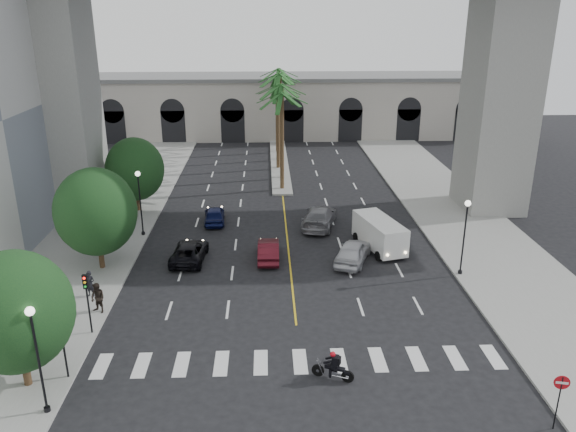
# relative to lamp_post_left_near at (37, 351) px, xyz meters

# --- Properties ---
(ground) EXTENTS (140.00, 140.00, 0.00)m
(ground) POSITION_rel_lamp_post_left_near_xyz_m (11.40, 5.00, -3.22)
(ground) COLOR black
(ground) RESTS_ON ground
(sidewalk_left) EXTENTS (8.00, 100.00, 0.15)m
(sidewalk_left) POSITION_rel_lamp_post_left_near_xyz_m (-3.60, 20.00, -3.15)
(sidewalk_left) COLOR gray
(sidewalk_left) RESTS_ON ground
(sidewalk_right) EXTENTS (8.00, 100.00, 0.15)m
(sidewalk_right) POSITION_rel_lamp_post_left_near_xyz_m (26.40, 20.00, -3.15)
(sidewalk_right) COLOR gray
(sidewalk_right) RESTS_ON ground
(median) EXTENTS (2.00, 24.00, 0.20)m
(median) POSITION_rel_lamp_post_left_near_xyz_m (11.40, 43.00, -3.12)
(median) COLOR gray
(median) RESTS_ON ground
(pier_building) EXTENTS (71.00, 10.50, 8.50)m
(pier_building) POSITION_rel_lamp_post_left_near_xyz_m (11.40, 60.00, 1.04)
(pier_building) COLOR #B6AFA3
(pier_building) RESTS_ON ground
(palm_a) EXTENTS (3.20, 3.20, 10.30)m
(palm_a) POSITION_rel_lamp_post_left_near_xyz_m (11.40, 33.00, 5.88)
(palm_a) COLOR #47331E
(palm_a) RESTS_ON ground
(palm_b) EXTENTS (3.20, 3.20, 10.60)m
(palm_b) POSITION_rel_lamp_post_left_near_xyz_m (11.50, 37.00, 6.15)
(palm_b) COLOR #47331E
(palm_b) RESTS_ON ground
(palm_c) EXTENTS (3.20, 3.20, 10.10)m
(palm_c) POSITION_rel_lamp_post_left_near_xyz_m (11.20, 41.00, 5.69)
(palm_c) COLOR #47331E
(palm_c) RESTS_ON ground
(palm_d) EXTENTS (3.20, 3.20, 10.90)m
(palm_d) POSITION_rel_lamp_post_left_near_xyz_m (11.55, 45.00, 6.43)
(palm_d) COLOR #47331E
(palm_d) RESTS_ON ground
(palm_e) EXTENTS (3.20, 3.20, 10.40)m
(palm_e) POSITION_rel_lamp_post_left_near_xyz_m (11.30, 49.00, 5.97)
(palm_e) COLOR #47331E
(palm_e) RESTS_ON ground
(palm_f) EXTENTS (3.20, 3.20, 10.70)m
(palm_f) POSITION_rel_lamp_post_left_near_xyz_m (11.60, 53.00, 6.24)
(palm_f) COLOR #47331E
(palm_f) RESTS_ON ground
(street_tree_near) EXTENTS (5.20, 5.20, 6.89)m
(street_tree_near) POSITION_rel_lamp_post_left_near_xyz_m (-1.60, 2.00, 0.80)
(street_tree_near) COLOR #382616
(street_tree_near) RESTS_ON ground
(street_tree_mid) EXTENTS (5.44, 5.44, 7.21)m
(street_tree_mid) POSITION_rel_lamp_post_left_near_xyz_m (-1.60, 15.00, 0.99)
(street_tree_mid) COLOR #382616
(street_tree_mid) RESTS_ON ground
(street_tree_far) EXTENTS (5.04, 5.04, 6.68)m
(street_tree_far) POSITION_rel_lamp_post_left_near_xyz_m (-1.60, 27.00, 0.68)
(street_tree_far) COLOR #382616
(street_tree_far) RESTS_ON ground
(lamp_post_left_near) EXTENTS (0.40, 0.40, 5.35)m
(lamp_post_left_near) POSITION_rel_lamp_post_left_near_xyz_m (0.00, 0.00, 0.00)
(lamp_post_left_near) COLOR black
(lamp_post_left_near) RESTS_ON ground
(lamp_post_left_far) EXTENTS (0.40, 0.40, 5.35)m
(lamp_post_left_far) POSITION_rel_lamp_post_left_near_xyz_m (0.00, 21.00, 0.00)
(lamp_post_left_far) COLOR black
(lamp_post_left_far) RESTS_ON ground
(lamp_post_right) EXTENTS (0.40, 0.40, 5.35)m
(lamp_post_right) POSITION_rel_lamp_post_left_near_xyz_m (22.80, 13.00, 0.00)
(lamp_post_right) COLOR black
(lamp_post_right) RESTS_ON ground
(traffic_signal_near) EXTENTS (0.25, 0.18, 3.65)m
(traffic_signal_near) POSITION_rel_lamp_post_left_near_xyz_m (0.10, 2.50, -0.71)
(traffic_signal_near) COLOR black
(traffic_signal_near) RESTS_ON ground
(traffic_signal_far) EXTENTS (0.25, 0.18, 3.65)m
(traffic_signal_far) POSITION_rel_lamp_post_left_near_xyz_m (0.10, 6.50, -0.71)
(traffic_signal_far) COLOR black
(traffic_signal_far) RESTS_ON ground
(motorcycle_rider) EXTENTS (1.99, 0.91, 1.52)m
(motorcycle_rider) POSITION_rel_lamp_post_left_near_xyz_m (12.95, 1.98, -2.53)
(motorcycle_rider) COLOR black
(motorcycle_rider) RESTS_ON ground
(car_a) EXTENTS (3.52, 5.11, 1.62)m
(car_a) POSITION_rel_lamp_post_left_near_xyz_m (15.87, 15.44, -2.41)
(car_a) COLOR silver
(car_a) RESTS_ON ground
(car_b) EXTENTS (1.53, 4.31, 1.42)m
(car_b) POSITION_rel_lamp_post_left_near_xyz_m (9.90, 16.19, -2.51)
(car_b) COLOR #490E17
(car_b) RESTS_ON ground
(car_c) EXTENTS (2.53, 4.94, 1.34)m
(car_c) POSITION_rel_lamp_post_left_near_xyz_m (4.26, 16.21, -2.55)
(car_c) COLOR black
(car_c) RESTS_ON ground
(car_d) EXTENTS (3.68, 6.17, 1.67)m
(car_d) POSITION_rel_lamp_post_left_near_xyz_m (14.16, 22.66, -2.38)
(car_d) COLOR slate
(car_d) RESTS_ON ground
(car_e) EXTENTS (1.93, 4.23, 1.41)m
(car_e) POSITION_rel_lamp_post_left_near_xyz_m (5.41, 23.85, -2.52)
(car_e) COLOR #0D1440
(car_e) RESTS_ON ground
(cargo_van) EXTENTS (3.39, 5.78, 2.32)m
(cargo_van) POSITION_rel_lamp_post_left_near_xyz_m (18.20, 17.69, -1.93)
(cargo_van) COLOR white
(cargo_van) RESTS_ON ground
(pedestrian_a) EXTENTS (0.69, 0.54, 1.68)m
(pedestrian_a) POSITION_rel_lamp_post_left_near_xyz_m (-1.14, 10.77, -2.23)
(pedestrian_a) COLOR black
(pedestrian_a) RESTS_ON sidewalk_left
(pedestrian_b) EXTENTS (1.12, 1.03, 1.85)m
(pedestrian_b) POSITION_rel_lamp_post_left_near_xyz_m (-0.10, 8.73, -2.15)
(pedestrian_b) COLOR black
(pedestrian_b) RESTS_ON sidewalk_left
(do_not_enter_sign) EXTENTS (0.64, 0.17, 2.67)m
(do_not_enter_sign) POSITION_rel_lamp_post_left_near_xyz_m (21.90, -1.83, -1.29)
(do_not_enter_sign) COLOR black
(do_not_enter_sign) RESTS_ON ground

